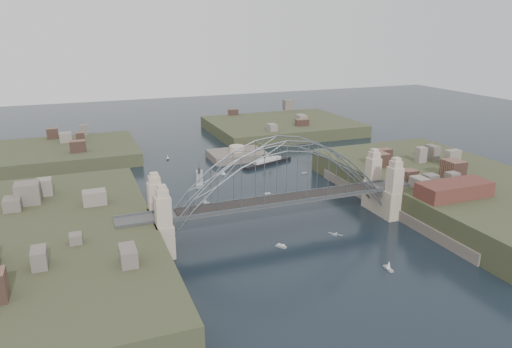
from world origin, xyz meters
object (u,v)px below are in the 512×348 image
object	(u,v)px
fort_island	(237,159)
wharf_shed	(454,190)
ocean_liner	(267,162)
naval_cruiser_near	(199,178)
naval_cruiser_far	(131,155)
bridge	(281,185)

from	to	relation	value
fort_island	wharf_shed	distance (m)	90.48
ocean_liner	fort_island	bearing A→B (deg)	123.53
naval_cruiser_near	naval_cruiser_far	distance (m)	44.33
naval_cruiser_far	wharf_shed	bearing A→B (deg)	-55.08
naval_cruiser_far	naval_cruiser_near	bearing A→B (deg)	-65.95
naval_cruiser_near	naval_cruiser_far	world-z (taller)	naval_cruiser_near
bridge	fort_island	size ratio (longest dim) A/B	3.82
fort_island	naval_cruiser_near	bearing A→B (deg)	-134.27
bridge	fort_island	distance (m)	72.14
bridge	ocean_liner	distance (m)	62.13
bridge	naval_cruiser_near	distance (m)	50.23
naval_cruiser_near	ocean_liner	size ratio (longest dim) A/B	0.80
fort_island	naval_cruiser_near	xyz separation A→B (m)	(-21.47, -22.03, 1.18)
naval_cruiser_near	naval_cruiser_far	xyz separation A→B (m)	(-18.07, 40.48, -0.10)
bridge	wharf_shed	bearing A→B (deg)	-17.65
wharf_shed	ocean_liner	world-z (taller)	wharf_shed
fort_island	naval_cruiser_far	xyz separation A→B (m)	(-39.54, 18.46, 1.07)
naval_cruiser_far	ocean_liner	world-z (taller)	ocean_liner
bridge	naval_cruiser_far	bearing A→B (deg)	107.29
bridge	wharf_shed	xyz separation A→B (m)	(44.00, -14.00, -2.32)
bridge	naval_cruiser_near	world-z (taller)	bridge
wharf_shed	naval_cruiser_far	world-z (taller)	wharf_shed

